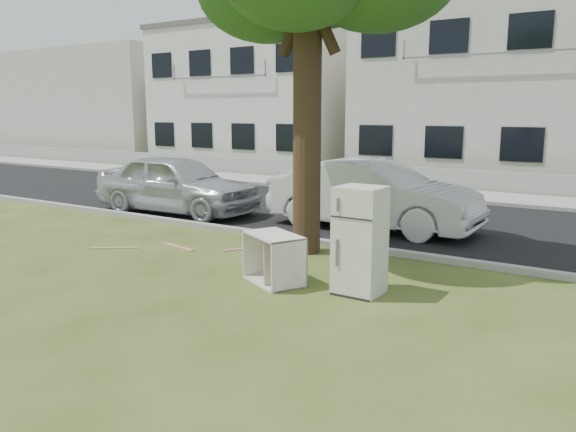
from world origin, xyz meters
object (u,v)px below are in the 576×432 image
Objects in this scene: cabinet at (274,258)px; car_center at (373,195)px; fridge at (360,241)px; car_left at (177,184)px.

car_center is (-0.41, 4.73, 0.41)m from cabinet.
fridge is 1.60× the size of cabinet.
fridge reaches higher than car_center.
cabinet is 4.77m from car_center.
fridge reaches higher than car_left.
fridge is at bearing -119.43° from car_left.
cabinet is 0.21× the size of car_center.
car_center is at bearing 112.28° from fridge.
car_left is (-7.15, 3.61, -0.01)m from fridge.
fridge is 0.35× the size of car_left.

